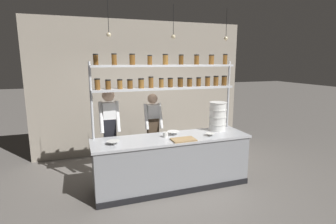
{
  "coord_description": "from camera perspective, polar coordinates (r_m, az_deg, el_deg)",
  "views": [
    {
      "loc": [
        -1.52,
        -4.15,
        2.23
      ],
      "look_at": [
        -0.0,
        0.2,
        1.33
      ],
      "focal_mm": 28.0,
      "sensor_mm": 36.0,
      "label": 1
    }
  ],
  "objects": [
    {
      "name": "prep_counter",
      "position": [
        4.76,
        0.85,
        -10.81
      ],
      "size": [
        2.78,
        0.76,
        0.92
      ],
      "color": "gray",
      "rests_on": "ground_plane"
    },
    {
      "name": "ground_plane",
      "position": [
        4.95,
        0.83,
        -15.74
      ],
      "size": [
        40.0,
        40.0,
        0.0
      ],
      "primitive_type": "plane",
      "color": "slate"
    },
    {
      "name": "pendant_light_row",
      "position": [
        4.44,
        0.95,
        16.34
      ],
      "size": [
        2.09,
        0.07,
        0.54
      ],
      "color": "black"
    },
    {
      "name": "prep_bowl_near_left",
      "position": [
        4.76,
        1.18,
        -4.59
      ],
      "size": [
        0.23,
        0.23,
        0.06
      ],
      "color": "white",
      "rests_on": "prep_counter"
    },
    {
      "name": "serving_cup_front",
      "position": [
        4.6,
        -0.55,
        -4.95
      ],
      "size": [
        0.09,
        0.09,
        0.09
      ],
      "color": "silver",
      "rests_on": "prep_counter"
    },
    {
      "name": "prep_bowl_center_back",
      "position": [
        4.75,
        9.17,
        -4.86
      ],
      "size": [
        0.17,
        0.17,
        0.05
      ],
      "color": "silver",
      "rests_on": "prep_counter"
    },
    {
      "name": "container_stack",
      "position": [
        5.08,
        10.76,
        -0.93
      ],
      "size": [
        0.33,
        0.33,
        0.55
      ],
      "color": "white",
      "rests_on": "prep_counter"
    },
    {
      "name": "chef_center",
      "position": [
        5.34,
        -3.31,
        -3.3
      ],
      "size": [
        0.37,
        0.29,
        1.6
      ],
      "rotation": [
        0.0,
        0.0,
        -0.05
      ],
      "color": "black",
      "rests_on": "ground_plane"
    },
    {
      "name": "spice_shelf_unit",
      "position": [
        4.75,
        -0.32,
        6.96
      ],
      "size": [
        2.66,
        0.28,
        2.37
      ],
      "color": "#B7BABF",
      "rests_on": "ground_plane"
    },
    {
      "name": "cutting_board",
      "position": [
        4.44,
        3.38,
        -6.01
      ],
      "size": [
        0.4,
        0.26,
        0.02
      ],
      "color": "#A88456",
      "rests_on": "prep_counter"
    },
    {
      "name": "prep_bowl_center_front",
      "position": [
        4.31,
        -11.84,
        -6.55
      ],
      "size": [
        0.21,
        0.21,
        0.06
      ],
      "color": "silver",
      "rests_on": "prep_counter"
    },
    {
      "name": "back_wall",
      "position": [
        6.49,
        -5.58,
        5.28
      ],
      "size": [
        5.18,
        0.12,
        3.17
      ],
      "primitive_type": "cube",
      "color": "#9E9384",
      "rests_on": "ground_plane"
    },
    {
      "name": "chef_left",
      "position": [
        4.9,
        -12.57,
        -3.61
      ],
      "size": [
        0.36,
        0.3,
        1.74
      ],
      "rotation": [
        0.0,
        0.0,
        -0.02
      ],
      "color": "black",
      "rests_on": "ground_plane"
    }
  ]
}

